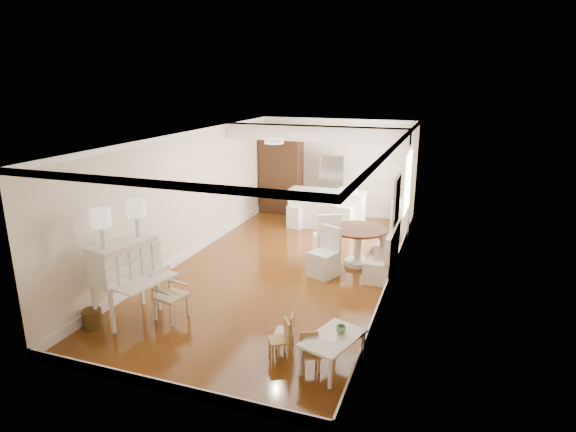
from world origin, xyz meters
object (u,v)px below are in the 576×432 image
Objects in this scene: slip_chair_near at (324,252)px; kids_chair_a at (279,339)px; dining_table at (358,247)px; bar_stool_right at (345,211)px; kids_table at (333,352)px; bar_stool_left at (296,210)px; kids_chair_b at (285,331)px; kids_chair_c at (310,353)px; secretary_bureau at (126,280)px; wicker_basket at (92,319)px; slip_chair_far at (327,235)px; breakfast_counter at (327,209)px; pantry_cabinet at (281,174)px; sideboard at (399,219)px; fridge at (343,188)px; gustavian_armchair at (171,295)px.

kids_chair_a is at bearing -64.20° from slip_chair_near.
dining_table is 0.98m from slip_chair_near.
bar_stool_right is (-0.26, 2.96, 0.07)m from slip_chair_near.
bar_stool_left reaches higher than kids_table.
bar_stool_left is (-1.78, 5.80, 0.21)m from kids_chair_b.
slip_chair_near reaches higher than kids_chair_c.
dining_table is at bearing 96.68° from kids_table.
bar_stool_left is at bearing 92.90° from secretary_bureau.
wicker_basket is 5.09m from slip_chair_far.
kids_chair_c is at bearing -72.54° from bar_stool_right.
breakfast_counter is 1.77× the size of bar_stool_right.
bar_stool_right reaches higher than kids_chair_a.
pantry_cabinet reaches higher than kids_chair_a.
kids_chair_b is 0.68× the size of sideboard.
bar_stool_right reaches higher than kids_chair_b.
slip_chair_near is 0.50× the size of breakfast_counter.
kids_chair_c is 7.69m from fridge.
dining_table reaches higher than kids_chair_c.
gustavian_armchair is 1.52× the size of kids_chair_b.
kids_chair_a is 0.54× the size of slip_chair_far.
bar_stool_right is (-0.46, 6.07, 0.28)m from kids_chair_a.
sideboard is (0.10, 6.49, 0.15)m from kids_table.
fridge is 2.21× the size of sideboard.
kids_chair_a is at bearing -91.62° from gustavian_armchair.
secretary_bureau is 2.82m from kids_chair_b.
sideboard is (1.08, 3.40, -0.12)m from slip_chair_near.
kids_chair_a is 1.06× the size of kids_chair_b.
sideboard is (1.90, 0.18, -0.13)m from breakfast_counter.
bar_stool_left is 2.72m from sideboard.
kids_table is 6.19m from bar_stool_right.
breakfast_counter reaches higher than dining_table.
wicker_basket is 4.45m from slip_chair_near.
bar_stool_right is 0.50× the size of pantry_cabinet.
wicker_basket is 5.41m from dining_table.
wicker_basket is at bearing -176.98° from kids_table.
gustavian_armchair reaches higher than kids_chair_b.
kids_table is at bearing 8.47° from kids_chair_c.
slip_chair_far is 0.94× the size of bar_stool_right.
kids_chair_a is 6.34m from bar_stool_left.
pantry_cabinet reaches higher than kids_chair_b.
kids_chair_a reaches higher than wicker_basket.
breakfast_counter reaches higher than bar_stool_left.
kids_table is at bearing -74.08° from breakfast_counter.
secretary_bureau is at bearing 175.79° from kids_table.
breakfast_counter is at bearing 119.21° from dining_table.
breakfast_counter is (-1.01, 6.34, 0.22)m from kids_chair_a.
bar_stool_left reaches higher than dining_table.
pantry_cabinet is (-2.26, 1.34, 0.57)m from bar_stool_right.
slip_chair_far reaches higher than gustavian_armchair.
secretary_bureau reaches higher than sideboard.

